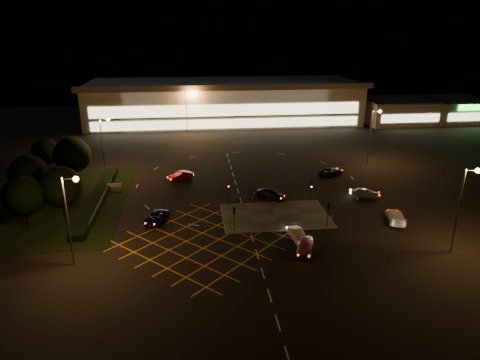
{
  "coord_description": "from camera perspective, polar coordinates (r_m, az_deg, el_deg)",
  "views": [
    {
      "loc": [
        -8.71,
        -54.16,
        24.13
      ],
      "look_at": [
        -1.75,
        7.42,
        2.0
      ],
      "focal_mm": 32.0,
      "sensor_mm": 36.0,
      "label": 1
    }
  ],
  "objects": [
    {
      "name": "tree_b",
      "position": [
        67.39,
        -26.34,
        0.74
      ],
      "size": [
        5.4,
        5.4,
        7.35
      ],
      "color": "black",
      "rests_on": "ground"
    },
    {
      "name": "car_queue_white",
      "position": [
        52.3,
        7.67,
        -7.24
      ],
      "size": [
        1.8,
        3.99,
        1.27
      ],
      "primitive_type": "imported",
      "rotation": [
        0.0,
        0.0,
        0.12
      ],
      "color": "silver",
      "rests_on": "ground"
    },
    {
      "name": "car_right_silver",
      "position": [
        67.14,
        16.3,
        -1.62
      ],
      "size": [
        4.32,
        2.94,
        1.37
      ],
      "primitive_type": "imported",
      "rotation": [
        0.0,
        0.0,
        1.2
      ],
      "color": "silver",
      "rests_on": "ground"
    },
    {
      "name": "signal_sw",
      "position": [
        53.06,
        -0.79,
        -4.57
      ],
      "size": [
        0.28,
        0.3,
        3.15
      ],
      "rotation": [
        0.0,
        0.0,
        3.14
      ],
      "color": "black",
      "rests_on": "pedestrian_island"
    },
    {
      "name": "streetlight_far_left",
      "position": [
        103.66,
        -6.92,
        9.76
      ],
      "size": [
        1.78,
        0.56,
        10.03
      ],
      "color": "slate",
      "rests_on": "ground"
    },
    {
      "name": "tree_e",
      "position": [
        60.1,
        -22.77,
        -0.86
      ],
      "size": [
        5.4,
        5.4,
        7.35
      ],
      "color": "black",
      "rests_on": "ground"
    },
    {
      "name": "car_near_silver",
      "position": [
        49.65,
        8.64,
        -8.68
      ],
      "size": [
        3.08,
        4.77,
        1.51
      ],
      "primitive_type": "imported",
      "rotation": [
        0.0,
        0.0,
        5.97
      ],
      "color": "silver",
      "rests_on": "ground"
    },
    {
      "name": "streetlight_far_right",
      "position": [
        112.65,
        14.2,
        10.09
      ],
      "size": [
        1.78,
        0.56,
        10.03
      ],
      "color": "slate",
      "rests_on": "ground"
    },
    {
      "name": "car_left_blue",
      "position": [
        57.36,
        -11.15,
        -4.92
      ],
      "size": [
        3.44,
        5.06,
        1.29
      ],
      "primitive_type": "imported",
      "rotation": [
        0.0,
        0.0,
        5.97
      ],
      "color": "#0B0F47",
      "rests_on": "ground"
    },
    {
      "name": "streetlight_nw",
      "position": [
        75.74,
        -17.64,
        5.31
      ],
      "size": [
        1.78,
        0.56,
        10.03
      ],
      "color": "slate",
      "rests_on": "ground"
    },
    {
      "name": "car_circ_red",
      "position": [
        72.31,
        -7.95,
        0.55
      ],
      "size": [
        4.41,
        3.4,
        1.4
      ],
      "primitive_type": "imported",
      "rotation": [
        0.0,
        0.0,
        5.24
      ],
      "color": "maroon",
      "rests_on": "ground"
    },
    {
      "name": "tree_a",
      "position": [
        59.71,
        -26.91,
        -1.94
      ],
      "size": [
        5.04,
        5.04,
        6.86
      ],
      "color": "black",
      "rests_on": "ground"
    },
    {
      "name": "hedge",
      "position": [
        66.19,
        -18.47,
        -2.33
      ],
      "size": [
        2.0,
        26.0,
        1.0
      ],
      "primitive_type": "cube",
      "color": "black",
      "rests_on": "ground"
    },
    {
      "name": "retail_unit_b",
      "position": [
        130.86,
        26.68,
        8.4
      ],
      "size": [
        14.8,
        14.8,
        6.35
      ],
      "color": "beige",
      "rests_on": "ground"
    },
    {
      "name": "pedestrian_island",
      "position": [
        58.43,
        4.72,
        -4.75
      ],
      "size": [
        14.0,
        9.0,
        0.12
      ],
      "primitive_type": "cube",
      "color": "#4C4944",
      "rests_on": "ground"
    },
    {
      "name": "supermarket",
      "position": [
        117.95,
        -2.16,
        10.46
      ],
      "size": [
        72.0,
        26.5,
        10.5
      ],
      "color": "beige",
      "rests_on": "ground"
    },
    {
      "name": "car_far_dkgrey",
      "position": [
        63.85,
        3.99,
        -1.93
      ],
      "size": [
        5.07,
        4.42,
        1.4
      ],
      "primitive_type": "imported",
      "rotation": [
        0.0,
        0.0,
        0.95
      ],
      "color": "black",
      "rests_on": "ground"
    },
    {
      "name": "ground",
      "position": [
        59.93,
        2.47,
        -4.11
      ],
      "size": [
        180.0,
        180.0,
        0.0
      ],
      "primitive_type": "plane",
      "color": "black",
      "rests_on": "ground"
    },
    {
      "name": "retail_unit_a",
      "position": [
        122.97,
        20.33,
        8.65
      ],
      "size": [
        18.8,
        14.8,
        6.35
      ],
      "color": "beige",
      "rests_on": "ground"
    },
    {
      "name": "streetlight_se",
      "position": [
        52.63,
        27.71,
        -2.21
      ],
      "size": [
        1.78,
        0.56,
        10.03
      ],
      "color": "slate",
      "rests_on": "ground"
    },
    {
      "name": "signal_se",
      "position": [
        55.43,
        11.68,
        -3.9
      ],
      "size": [
        0.28,
        0.3,
        3.15
      ],
      "rotation": [
        0.0,
        0.0,
        3.14
      ],
      "color": "black",
      "rests_on": "pedestrian_island"
    },
    {
      "name": "signal_nw",
      "position": [
        60.4,
        -1.54,
        -1.47
      ],
      "size": [
        0.28,
        0.3,
        3.15
      ],
      "color": "black",
      "rests_on": "pedestrian_island"
    },
    {
      "name": "tree_d",
      "position": [
        80.89,
        -24.48,
        3.47
      ],
      "size": [
        4.68,
        4.68,
        6.37
      ],
      "color": "black",
      "rests_on": "ground"
    },
    {
      "name": "car_approach_white",
      "position": [
        60.01,
        20.04,
        -4.57
      ],
      "size": [
        3.26,
        5.39,
        1.46
      ],
      "primitive_type": "imported",
      "rotation": [
        0.0,
        0.0,
        2.89
      ],
      "color": "silver",
      "rests_on": "ground"
    },
    {
      "name": "signal_ne",
      "position": [
        62.49,
        9.49,
        -1.01
      ],
      "size": [
        0.28,
        0.3,
        3.15
      ],
      "color": "black",
      "rests_on": "pedestrian_island"
    },
    {
      "name": "car_east_grey",
      "position": [
        75.55,
        12.06,
        1.1
      ],
      "size": [
        5.22,
        4.12,
        1.32
      ],
      "primitive_type": "imported",
      "rotation": [
        0.0,
        0.0,
        2.05
      ],
      "color": "black",
      "rests_on": "ground"
    },
    {
      "name": "tree_c",
      "position": [
        73.39,
        -21.47,
        3.12
      ],
      "size": [
        5.76,
        5.76,
        7.84
      ],
      "color": "black",
      "rests_on": "ground"
    },
    {
      "name": "streetlight_ne",
      "position": [
        83.1,
        17.35,
        6.56
      ],
      "size": [
        1.78,
        0.56,
        10.03
      ],
      "color": "slate",
      "rests_on": "ground"
    },
    {
      "name": "streetlight_sw",
      "position": [
        47.45,
        -21.7,
        -3.56
      ],
      "size": [
        1.78,
        0.56,
        10.03
      ],
      "color": "slate",
      "rests_on": "ground"
    },
    {
      "name": "grass_verge",
      "position": [
        67.61,
        -22.57,
        -2.81
      ],
      "size": [
        18.0,
        30.0,
        0.08
      ],
      "primitive_type": "cube",
      "color": "black",
      "rests_on": "ground"
    }
  ]
}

